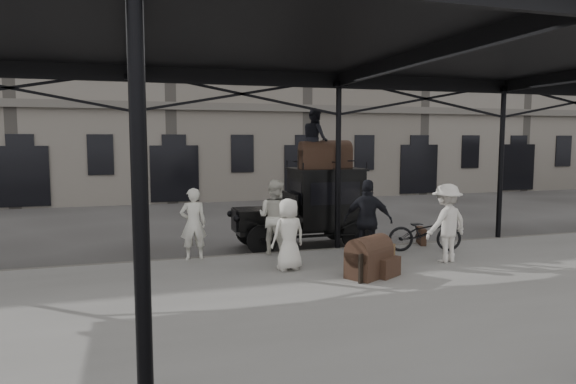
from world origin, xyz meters
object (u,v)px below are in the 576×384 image
object	(u,v)px
steamer_trunk_roof_near	(315,157)
steamer_trunk_platform	(369,260)
taxi	(315,204)
porter_left	(193,224)
porter_official	(368,221)
bicycle	(425,232)

from	to	relation	value
steamer_trunk_roof_near	steamer_trunk_platform	size ratio (longest dim) A/B	0.87
steamer_trunk_platform	taxi	bearing A→B (deg)	56.52
taxi	steamer_trunk_platform	size ratio (longest dim) A/B	3.81
steamer_trunk_roof_near	steamer_trunk_platform	world-z (taller)	steamer_trunk_roof_near
taxi	porter_left	world-z (taller)	taxi
taxi	porter_official	world-z (taller)	taxi
taxi	porter_official	size ratio (longest dim) A/B	1.92
bicycle	steamer_trunk_roof_near	world-z (taller)	steamer_trunk_roof_near
steamer_trunk_platform	porter_official	bearing A→B (deg)	34.87
porter_left	bicycle	xyz separation A→B (m)	(5.71, -0.78, -0.36)
porter_left	porter_official	size ratio (longest dim) A/B	0.89
bicycle	steamer_trunk_roof_near	size ratio (longest dim) A/B	2.21
porter_left	bicycle	distance (m)	5.77
steamer_trunk_platform	steamer_trunk_roof_near	bearing A→B (deg)	57.61
porter_left	bicycle	size ratio (longest dim) A/B	0.91
steamer_trunk_roof_near	steamer_trunk_platform	xyz separation A→B (m)	(-0.11, -3.58, -1.99)
steamer_trunk_roof_near	porter_left	bearing A→B (deg)	-162.46
steamer_trunk_platform	porter_left	bearing A→B (deg)	110.98
taxi	steamer_trunk_roof_near	world-z (taller)	steamer_trunk_roof_near
porter_official	bicycle	xyz separation A→B (m)	(1.86, 0.56, -0.46)
porter_left	porter_official	world-z (taller)	porter_official
taxi	porter_left	distance (m)	3.69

